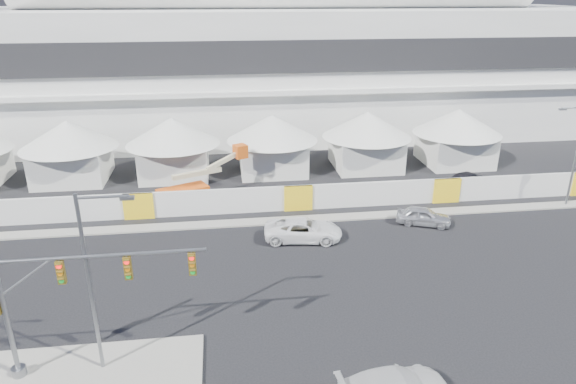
{
  "coord_description": "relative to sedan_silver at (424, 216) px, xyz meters",
  "views": [
    {
      "loc": [
        0.37,
        -21.78,
        15.93
      ],
      "look_at": [
        4.61,
        10.0,
        3.3
      ],
      "focal_mm": 32.0,
      "sensor_mm": 36.0,
      "label": 1
    }
  ],
  "objects": [
    {
      "name": "sedan_silver",
      "position": [
        0.0,
        0.0,
        0.0
      ],
      "size": [
        2.88,
        4.18,
        1.32
      ],
      "primitive_type": "imported",
      "rotation": [
        0.0,
        0.0,
        1.19
      ],
      "color": "silver",
      "rests_on": "ground"
    },
    {
      "name": "ground",
      "position": [
        -14.64,
        -10.6,
        -0.66
      ],
      "size": [
        160.0,
        160.0,
        0.0
      ],
      "primitive_type": "plane",
      "color": "black",
      "rests_on": "ground"
    },
    {
      "name": "hoarding_fence",
      "position": [
        -8.64,
        3.9,
        0.34
      ],
      "size": [
        70.0,
        0.25,
        2.0
      ],
      "primitive_type": "cube",
      "color": "silver",
      "rests_on": "ground"
    },
    {
      "name": "traffic_mast",
      "position": [
        -21.58,
        -12.9,
        3.11
      ],
      "size": [
        8.79,
        0.63,
        6.43
      ],
      "color": "gray",
      "rests_on": "median_island"
    },
    {
      "name": "median_island",
      "position": [
        -20.64,
        -13.6,
        -0.59
      ],
      "size": [
        10.0,
        5.0,
        0.15
      ],
      "primitive_type": "cube",
      "color": "gray",
      "rests_on": "ground"
    },
    {
      "name": "tent_row",
      "position": [
        -14.14,
        13.4,
        2.49
      ],
      "size": [
        53.4,
        8.4,
        5.4
      ],
      "color": "silver",
      "rests_on": "ground"
    },
    {
      "name": "lot_car_b",
      "position": [
        6.8,
        7.01,
        0.02
      ],
      "size": [
        2.75,
        4.28,
        1.36
      ],
      "primitive_type": "imported",
      "rotation": [
        0.0,
        0.0,
        1.88
      ],
      "color": "black",
      "rests_on": "ground"
    },
    {
      "name": "pickup_curb",
      "position": [
        -9.07,
        -1.23,
        0.07
      ],
      "size": [
        3.16,
        5.58,
        1.47
      ],
      "primitive_type": "imported",
      "rotation": [
        0.0,
        0.0,
        1.43
      ],
      "color": "white",
      "rests_on": "ground"
    },
    {
      "name": "boom_lift",
      "position": [
        -16.83,
        6.69,
        0.4
      ],
      "size": [
        8.1,
        3.25,
        3.96
      ],
      "rotation": [
        0.0,
        0.0,
        0.43
      ],
      "color": "#DE5814",
      "rests_on": "ground"
    },
    {
      "name": "stadium",
      "position": [
        -5.93,
        30.91,
        8.79
      ],
      "size": [
        80.0,
        24.8,
        21.98
      ],
      "color": "silver",
      "rests_on": "ground"
    },
    {
      "name": "far_curb",
      "position": [
        5.36,
        1.9,
        -0.6
      ],
      "size": [
        80.0,
        1.2,
        0.12
      ],
      "primitive_type": "cube",
      "color": "gray",
      "rests_on": "ground"
    },
    {
      "name": "streetlight_curb",
      "position": [
        12.4,
        1.9,
        4.02
      ],
      "size": [
        2.39,
        0.54,
        8.06
      ],
      "color": "gray",
      "rests_on": "ground"
    },
    {
      "name": "streetlight_median",
      "position": [
        -19.86,
        -12.81,
        4.29
      ],
      "size": [
        2.31,
        0.23,
        8.37
      ],
      "color": "slate",
      "rests_on": "median_island"
    }
  ]
}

